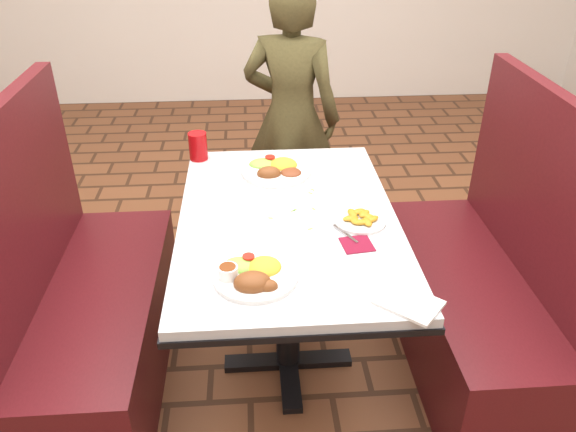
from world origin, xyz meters
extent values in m
plane|color=brown|center=(0.00, 0.00, 0.00)|extent=(7.00, 7.00, 0.00)
cube|color=silver|center=(0.00, 0.00, 0.73)|extent=(0.80, 1.20, 0.03)
cube|color=black|center=(0.00, 0.00, 0.70)|extent=(0.81, 1.21, 0.02)
cylinder|color=black|center=(0.00, 0.00, 0.36)|extent=(0.10, 0.10, 0.69)
cube|color=black|center=(0.00, 0.00, 0.01)|extent=(0.55, 0.08, 0.03)
cube|color=black|center=(0.00, 0.00, 0.01)|extent=(0.08, 0.55, 0.03)
cube|color=#531317|center=(-0.75, 0.00, 0.23)|extent=(0.45, 1.20, 0.45)
cube|color=#531317|center=(-0.97, 0.00, 0.70)|extent=(0.06, 1.20, 0.95)
cube|color=#531317|center=(0.75, 0.00, 0.23)|extent=(0.45, 1.20, 0.45)
cube|color=#531317|center=(0.97, 0.00, 0.70)|extent=(0.06, 1.20, 0.95)
imported|color=brown|center=(0.10, 1.07, 0.72)|extent=(0.61, 0.50, 1.45)
cylinder|color=white|center=(-0.13, -0.37, 0.76)|extent=(0.27, 0.27, 0.02)
ellipsoid|color=gold|center=(-0.10, -0.34, 0.79)|extent=(0.11, 0.11, 0.05)
ellipsoid|color=#8EC44E|center=(-0.18, -0.32, 0.78)|extent=(0.11, 0.09, 0.03)
cylinder|color=red|center=(-0.15, -0.30, 0.79)|extent=(0.04, 0.04, 0.01)
ellipsoid|color=brown|center=(-0.14, -0.43, 0.80)|extent=(0.12, 0.09, 0.07)
ellipsoid|color=brown|center=(-0.09, -0.44, 0.79)|extent=(0.06, 0.05, 0.04)
cylinder|color=white|center=(-0.21, -0.38, 0.79)|extent=(0.06, 0.06, 0.04)
cylinder|color=brown|center=(-0.21, -0.38, 0.80)|extent=(0.05, 0.05, 0.00)
cylinder|color=white|center=(-0.02, 0.36, 0.76)|extent=(0.29, 0.29, 0.02)
ellipsoid|color=gold|center=(0.01, 0.40, 0.79)|extent=(0.12, 0.12, 0.05)
ellipsoid|color=#8EC44E|center=(-0.08, 0.42, 0.79)|extent=(0.12, 0.10, 0.04)
cylinder|color=red|center=(-0.05, 0.44, 0.79)|extent=(0.04, 0.04, 0.01)
ellipsoid|color=brown|center=(0.04, 0.32, 0.78)|extent=(0.09, 0.09, 0.03)
ellipsoid|color=brown|center=(-0.06, 0.31, 0.80)|extent=(0.10, 0.07, 0.06)
cylinder|color=white|center=(0.26, -0.06, 0.76)|extent=(0.19, 0.19, 0.01)
cube|color=maroon|center=(0.22, -0.21, 0.75)|extent=(0.12, 0.12, 0.00)
cube|color=#B7B8BC|center=(0.19, -0.14, 0.76)|extent=(0.07, 0.12, 0.00)
cylinder|color=#AD0B0E|center=(-0.36, 0.53, 0.81)|extent=(0.08, 0.08, 0.12)
cube|color=white|center=(0.32, -0.53, 0.76)|extent=(0.22, 0.22, 0.01)
cube|color=silver|center=(-0.10, -0.34, 0.76)|extent=(0.03, 0.15, 0.00)
cube|color=silver|center=(-0.05, -0.36, 0.76)|extent=(0.05, 0.15, 0.00)
camera|label=1|loc=(-0.13, -1.78, 1.81)|focal=35.00mm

